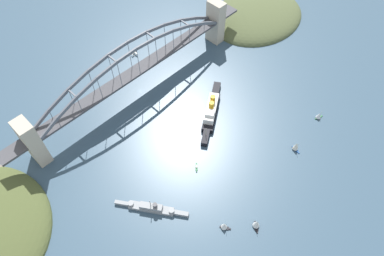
{
  "coord_description": "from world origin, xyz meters",
  "views": [
    {
      "loc": [
        142.73,
        221.57,
        282.2
      ],
      "look_at": [
        0.0,
        80.33,
        8.0
      ],
      "focal_mm": 32.46,
      "sensor_mm": 36.0,
      "label": 1
    }
  ],
  "objects_px": {
    "small_boat_1": "(224,226)",
    "seaplane_taxiing_near_bridge": "(134,53)",
    "naval_cruiser": "(152,208)",
    "small_boat_2": "(319,116)",
    "harbor_arch_bridge": "(136,72)",
    "ocean_liner": "(211,110)",
    "small_boat_4": "(197,167)",
    "small_boat_0": "(296,146)",
    "small_boat_3": "(257,224)"
  },
  "relations": [
    {
      "from": "small_boat_1",
      "to": "seaplane_taxiing_near_bridge",
      "type": "bearing_deg",
      "value": -111.11
    },
    {
      "from": "naval_cruiser",
      "to": "small_boat_2",
      "type": "bearing_deg",
      "value": 165.97
    },
    {
      "from": "seaplane_taxiing_near_bridge",
      "to": "harbor_arch_bridge",
      "type": "bearing_deg",
      "value": 55.88
    },
    {
      "from": "harbor_arch_bridge",
      "to": "small_boat_2",
      "type": "xyz_separation_m",
      "value": [
        -104.6,
        159.49,
        -25.06
      ]
    },
    {
      "from": "naval_cruiser",
      "to": "small_boat_2",
      "type": "distance_m",
      "value": 192.08
    },
    {
      "from": "ocean_liner",
      "to": "small_boat_4",
      "type": "bearing_deg",
      "value": 31.03
    },
    {
      "from": "naval_cruiser",
      "to": "small_boat_4",
      "type": "xyz_separation_m",
      "value": [
        -56.3,
        -1.51,
        -2.26
      ]
    },
    {
      "from": "seaplane_taxiing_near_bridge",
      "to": "small_boat_1",
      "type": "bearing_deg",
      "value": 68.89
    },
    {
      "from": "small_boat_2",
      "to": "small_boat_0",
      "type": "bearing_deg",
      "value": 6.15
    },
    {
      "from": "small_boat_3",
      "to": "seaplane_taxiing_near_bridge",
      "type": "bearing_deg",
      "value": -105.25
    },
    {
      "from": "naval_cruiser",
      "to": "small_boat_0",
      "type": "bearing_deg",
      "value": 159.39
    },
    {
      "from": "small_boat_0",
      "to": "seaplane_taxiing_near_bridge",
      "type": "bearing_deg",
      "value": -83.98
    },
    {
      "from": "seaplane_taxiing_near_bridge",
      "to": "small_boat_4",
      "type": "height_order",
      "value": "seaplane_taxiing_near_bridge"
    },
    {
      "from": "small_boat_4",
      "to": "naval_cruiser",
      "type": "bearing_deg",
      "value": 1.54
    },
    {
      "from": "seaplane_taxiing_near_bridge",
      "to": "ocean_liner",
      "type": "bearing_deg",
      "value": 88.98
    },
    {
      "from": "naval_cruiser",
      "to": "small_boat_1",
      "type": "bearing_deg",
      "value": 119.8
    },
    {
      "from": "ocean_liner",
      "to": "small_boat_0",
      "type": "xyz_separation_m",
      "value": [
        -24.84,
        87.35,
        -0.59
      ]
    },
    {
      "from": "seaplane_taxiing_near_bridge",
      "to": "small_boat_2",
      "type": "distance_m",
      "value": 220.59
    },
    {
      "from": "ocean_liner",
      "to": "small_boat_1",
      "type": "height_order",
      "value": "ocean_liner"
    },
    {
      "from": "small_boat_1",
      "to": "small_boat_3",
      "type": "distance_m",
      "value": 26.67
    },
    {
      "from": "small_boat_0",
      "to": "small_boat_3",
      "type": "relative_size",
      "value": 1.03
    },
    {
      "from": "small_boat_0",
      "to": "ocean_liner",
      "type": "bearing_deg",
      "value": -74.13
    },
    {
      "from": "small_boat_3",
      "to": "harbor_arch_bridge",
      "type": "bearing_deg",
      "value": -99.37
    },
    {
      "from": "small_boat_4",
      "to": "small_boat_3",
      "type": "bearing_deg",
      "value": 86.0
    },
    {
      "from": "small_boat_0",
      "to": "harbor_arch_bridge",
      "type": "bearing_deg",
      "value": -71.24
    },
    {
      "from": "small_boat_0",
      "to": "naval_cruiser",
      "type": "bearing_deg",
      "value": -20.61
    },
    {
      "from": "harbor_arch_bridge",
      "to": "small_boat_2",
      "type": "bearing_deg",
      "value": 123.26
    },
    {
      "from": "naval_cruiser",
      "to": "small_boat_1",
      "type": "xyz_separation_m",
      "value": [
        -31.35,
        54.75,
        1.43
      ]
    },
    {
      "from": "ocean_liner",
      "to": "harbor_arch_bridge",
      "type": "bearing_deg",
      "value": -68.09
    },
    {
      "from": "small_boat_1",
      "to": "ocean_liner",
      "type": "bearing_deg",
      "value": -132.07
    },
    {
      "from": "harbor_arch_bridge",
      "to": "seaplane_taxiing_near_bridge",
      "type": "bearing_deg",
      "value": -124.12
    },
    {
      "from": "small_boat_0",
      "to": "small_boat_4",
      "type": "height_order",
      "value": "small_boat_0"
    },
    {
      "from": "small_boat_0",
      "to": "small_boat_2",
      "type": "distance_m",
      "value": 48.93
    },
    {
      "from": "seaplane_taxiing_near_bridge",
      "to": "small_boat_3",
      "type": "distance_m",
      "value": 243.46
    },
    {
      "from": "small_boat_1",
      "to": "small_boat_4",
      "type": "relative_size",
      "value": 1.31
    },
    {
      "from": "small_boat_2",
      "to": "ocean_liner",
      "type": "bearing_deg",
      "value": -48.18
    },
    {
      "from": "small_boat_3",
      "to": "small_boat_4",
      "type": "xyz_separation_m",
      "value": [
        -5.19,
        -74.18,
        -4.4
      ]
    },
    {
      "from": "small_boat_0",
      "to": "small_boat_2",
      "type": "bearing_deg",
      "value": -173.85
    },
    {
      "from": "naval_cruiser",
      "to": "small_boat_3",
      "type": "height_order",
      "value": "naval_cruiser"
    },
    {
      "from": "harbor_arch_bridge",
      "to": "ocean_liner",
      "type": "bearing_deg",
      "value": 111.91
    },
    {
      "from": "harbor_arch_bridge",
      "to": "seaplane_taxiing_near_bridge",
      "type": "height_order",
      "value": "harbor_arch_bridge"
    },
    {
      "from": "harbor_arch_bridge",
      "to": "small_boat_2",
      "type": "height_order",
      "value": "harbor_arch_bridge"
    },
    {
      "from": "naval_cruiser",
      "to": "small_boat_1",
      "type": "height_order",
      "value": "naval_cruiser"
    },
    {
      "from": "naval_cruiser",
      "to": "seaplane_taxiing_near_bridge",
      "type": "height_order",
      "value": "naval_cruiser"
    },
    {
      "from": "naval_cruiser",
      "to": "small_boat_0",
      "type": "xyz_separation_m",
      "value": [
        -137.72,
        51.79,
        2.33
      ]
    },
    {
      "from": "ocean_liner",
      "to": "naval_cruiser",
      "type": "bearing_deg",
      "value": 17.48
    },
    {
      "from": "small_boat_1",
      "to": "small_boat_4",
      "type": "height_order",
      "value": "small_boat_1"
    },
    {
      "from": "small_boat_2",
      "to": "small_boat_3",
      "type": "height_order",
      "value": "small_boat_3"
    },
    {
      "from": "seaplane_taxiing_near_bridge",
      "to": "small_boat_1",
      "type": "height_order",
      "value": "small_boat_1"
    },
    {
      "from": "seaplane_taxiing_near_bridge",
      "to": "small_boat_2",
      "type": "relative_size",
      "value": 1.02
    }
  ]
}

